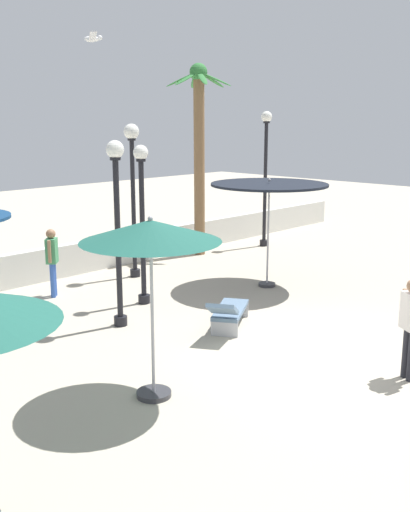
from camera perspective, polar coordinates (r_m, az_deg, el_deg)
ground_plane at (r=11.35m, az=10.56°, el=-9.17°), size 56.00×56.00×0.00m
boundary_wall at (r=16.88m, az=-13.06°, el=-0.38°), size 25.20×0.30×0.88m
patio_umbrella_2 at (r=15.10m, az=6.17°, el=6.47°), size 2.94×2.94×2.79m
patio_umbrella_4 at (r=8.79m, az=-5.23°, el=2.11°), size 2.11×2.11×2.85m
palm_tree_0 at (r=18.72m, az=-0.57°, el=10.83°), size 2.04×1.81×5.89m
lamp_post_0 at (r=16.09m, az=-6.93°, el=7.37°), size 0.41×0.41×4.13m
lamp_post_1 at (r=13.69m, az=-6.04°, el=4.18°), size 0.34×0.34×3.68m
lamp_post_2 at (r=20.16m, az=5.81°, el=8.54°), size 0.36×0.36×4.50m
lamp_post_3 at (r=12.17m, az=-8.41°, el=3.88°), size 0.36×0.36×3.83m
lounge_chair_0 at (r=12.25m, az=2.25°, el=-5.27°), size 1.88×1.43×0.83m
guest_0 at (r=14.83m, az=-14.43°, el=0.00°), size 0.42×0.43×1.67m
seagull_2 at (r=13.40m, az=-10.70°, el=19.78°), size 0.73×1.07×0.14m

